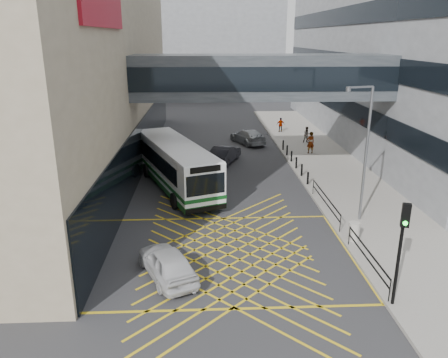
{
  "coord_description": "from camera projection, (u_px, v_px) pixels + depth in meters",
  "views": [
    {
      "loc": [
        -1.08,
        -19.15,
        10.18
      ],
      "look_at": [
        0.0,
        4.0,
        2.6
      ],
      "focal_mm": 35.0,
      "sensor_mm": 36.0,
      "label": 1
    }
  ],
  "objects": [
    {
      "name": "litter_bin",
      "position": [
        354.0,
        231.0,
        22.41
      ],
      "size": [
        0.57,
        0.57,
        0.98
      ],
      "primitive_type": "cylinder",
      "color": "#ADA89E",
      "rests_on": "pavement"
    },
    {
      "name": "car_silver",
      "position": [
        248.0,
        136.0,
        43.44
      ],
      "size": [
        3.81,
        5.33,
        1.53
      ],
      "primitive_type": "imported",
      "rotation": [
        0.0,
        0.0,
        3.54
      ],
      "color": "#95989D",
      "rests_on": "ground"
    },
    {
      "name": "building_far",
      "position": [
        197.0,
        44.0,
        75.48
      ],
      "size": [
        28.0,
        16.0,
        18.0
      ],
      "primitive_type": "cube",
      "color": "gray",
      "rests_on": "ground"
    },
    {
      "name": "street_lamp",
      "position": [
        364.0,
        147.0,
        23.76
      ],
      "size": [
        1.7,
        0.69,
        7.58
      ],
      "rotation": [
        0.0,
        0.0,
        0.29
      ],
      "color": "slate",
      "rests_on": "pavement"
    },
    {
      "name": "pedestrian_a",
      "position": [
        311.0,
        143.0,
        39.11
      ],
      "size": [
        0.88,
        0.72,
        1.95
      ],
      "primitive_type": "imported",
      "rotation": [
        0.0,
        0.0,
        3.38
      ],
      "color": "gray",
      "rests_on": "pavement"
    },
    {
      "name": "skybridge",
      "position": [
        261.0,
        77.0,
        30.59
      ],
      "size": [
        20.0,
        4.1,
        3.0
      ],
      "color": "#373C41",
      "rests_on": "ground"
    },
    {
      "name": "pavement",
      "position": [
        327.0,
        165.0,
        36.01
      ],
      "size": [
        6.0,
        54.0,
        0.16
      ],
      "primitive_type": "cube",
      "color": "gray",
      "rests_on": "ground"
    },
    {
      "name": "bus",
      "position": [
        175.0,
        164.0,
        30.4
      ],
      "size": [
        6.58,
        11.69,
        3.23
      ],
      "rotation": [
        0.0,
        0.0,
        0.37
      ],
      "color": "white",
      "rests_on": "ground"
    },
    {
      "name": "pedestrian_b",
      "position": [
        307.0,
        135.0,
        43.08
      ],
      "size": [
        0.81,
        0.53,
        1.57
      ],
      "primitive_type": "imported",
      "rotation": [
        0.0,
        0.0,
        0.11
      ],
      "color": "gray",
      "rests_on": "pavement"
    },
    {
      "name": "car_dark",
      "position": [
        225.0,
        154.0,
        36.87
      ],
      "size": [
        3.44,
        5.08,
        1.48
      ],
      "primitive_type": "imported",
      "rotation": [
        0.0,
        0.0,
        2.77
      ],
      "color": "black",
      "rests_on": "ground"
    },
    {
      "name": "car_white",
      "position": [
        167.0,
        263.0,
        19.19
      ],
      "size": [
        3.55,
        4.88,
        1.44
      ],
      "primitive_type": "imported",
      "rotation": [
        0.0,
        0.0,
        3.57
      ],
      "color": "silver",
      "rests_on": "ground"
    },
    {
      "name": "ground",
      "position": [
        228.0,
        255.0,
        21.4
      ],
      "size": [
        120.0,
        120.0,
        0.0
      ],
      "primitive_type": "plane",
      "color": "#333335"
    },
    {
      "name": "pedestrian_c",
      "position": [
        281.0,
        125.0,
        48.01
      ],
      "size": [
        0.93,
        0.47,
        1.56
      ],
      "primitive_type": "imported",
      "rotation": [
        0.0,
        0.0,
        3.12
      ],
      "color": "gray",
      "rests_on": "pavement"
    },
    {
      "name": "bollards",
      "position": [
        294.0,
        159.0,
        35.73
      ],
      "size": [
        0.14,
        10.14,
        0.9
      ],
      "color": "black",
      "rests_on": "pavement"
    },
    {
      "name": "box_junction",
      "position": [
        228.0,
        255.0,
        21.39
      ],
      "size": [
        12.0,
        9.0,
        0.01
      ],
      "color": "gold",
      "rests_on": "ground"
    },
    {
      "name": "traffic_light",
      "position": [
        402.0,
        240.0,
        16.23
      ],
      "size": [
        0.34,
        0.52,
        4.32
      ],
      "rotation": [
        0.0,
        0.0,
        -0.28
      ],
      "color": "black",
      "rests_on": "pavement"
    },
    {
      "name": "kerb_railings",
      "position": [
        342.0,
        221.0,
        23.08
      ],
      "size": [
        0.05,
        12.54,
        1.0
      ],
      "color": "black",
      "rests_on": "pavement"
    }
  ]
}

